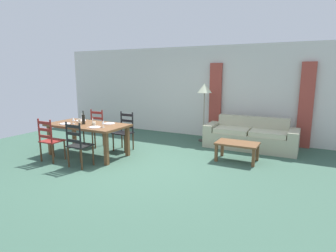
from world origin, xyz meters
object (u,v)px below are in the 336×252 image
dining_chair_near_left (50,140)px  coffee_cup_primary (94,124)px  dining_chair_near_right (78,145)px  dining_chair_far_right (124,131)px  wine_glass_near_left (73,119)px  standing_lamp (204,92)px  wine_bottle (83,119)px  coffee_cup_secondary (79,121)px  couch (250,137)px  coffee_table (237,145)px  wine_glass_near_right (103,122)px  wine_glass_far_left (82,117)px  dining_table (88,128)px  dining_chair_far_left (94,128)px

dining_chair_near_left → coffee_cup_primary: bearing=42.1°
dining_chair_near_left → dining_chair_near_right: size_ratio=1.00×
dining_chair_far_right → coffee_cup_primary: 0.94m
wine_glass_near_left → standing_lamp: (2.24, 2.69, 0.55)m
wine_bottle → wine_glass_near_left: wine_bottle is taller
coffee_cup_secondary → couch: size_ratio=0.04×
dining_chair_near_right → standing_lamp: standing_lamp is taller
coffee_cup_secondary → coffee_table: (3.52, 1.13, -0.44)m
dining_chair_near_right → wine_glass_near_right: dining_chair_near_right is taller
dining_chair_near_left → coffee_table: bearing=27.5°
dining_chair_near_right → coffee_cup_secondary: (-0.72, 0.78, 0.32)m
wine_glass_far_left → dining_table: bearing=-25.1°
coffee_cup_secondary → couch: 4.30m
dining_chair_near_left → dining_chair_far_right: same height
dining_chair_far_right → couch: dining_chair_far_right is taller
coffee_cup_primary → coffee_cup_secondary: bearing=166.9°
dining_table → wine_glass_near_left: 0.39m
dining_chair_far_left → coffee_table: size_ratio=1.07×
dining_chair_near_left → couch: bearing=40.1°
wine_glass_far_left → coffee_cup_secondary: (0.03, -0.11, -0.07)m
dining_chair_far_left → wine_glass_far_left: size_ratio=5.96×
wine_glass_near_left → wine_glass_far_left: 0.28m
dining_chair_far_left → dining_chair_far_right: (0.94, 0.04, 0.00)m
coffee_cup_secondary → wine_glass_far_left: bearing=107.1°
dining_chair_near_left → wine_glass_near_right: (1.01, 0.59, 0.38)m
dining_table → dining_chair_far_right: dining_chair_far_right is taller
dining_chair_far_left → wine_glass_near_right: dining_chair_far_left is taller
dining_chair_near_left → wine_glass_near_left: bearing=80.7°
dining_chair_near_right → dining_chair_far_left: bearing=121.1°
dining_table → coffee_cup_secondary: (-0.29, 0.04, 0.13)m
couch → wine_glass_near_right: bearing=-136.8°
couch → dining_chair_far_left: bearing=-156.1°
dining_chair_near_right → wine_glass_near_left: size_ratio=5.96×
dining_chair_near_right → couch: 4.23m
dining_table → wine_bottle: 0.22m
wine_glass_near_right → wine_glass_far_left: bearing=162.1°
wine_bottle → wine_glass_far_left: (-0.25, 0.20, -0.01)m
standing_lamp → coffee_table: bearing=-47.0°
coffee_cup_primary → wine_glass_near_right: bearing=-9.2°
dining_chair_near_right → dining_chair_far_left: (-0.88, 1.46, 0.00)m
dining_chair_far_left → dining_table: bearing=-57.8°
dining_table → dining_chair_far_left: bearing=122.2°
wine_bottle → couch: (3.35, 2.43, -0.58)m
dining_chair_near_left → dining_chair_far_right: 1.75m
dining_table → wine_glass_near_right: bearing=-13.7°
dining_chair_near_right → coffee_cup_primary: 0.73m
wine_glass_far_left → couch: wine_glass_far_left is taller
wine_glass_far_left → dining_chair_far_right: bearing=37.2°
coffee_cup_primary → coffee_table: 3.23m
wine_bottle → standing_lamp: 3.34m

